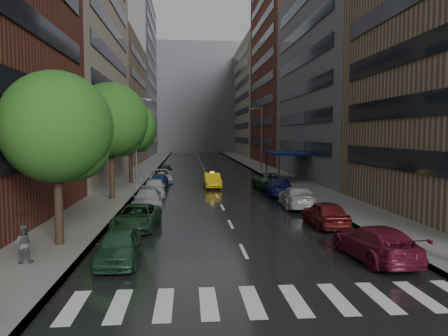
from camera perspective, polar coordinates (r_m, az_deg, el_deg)
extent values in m
plane|color=gray|center=(16.56, 4.41, -14.43)|extent=(220.00, 220.00, 0.00)
cube|color=black|center=(65.73, -2.58, -0.23)|extent=(14.00, 140.00, 0.01)
cube|color=gray|center=(65.99, -10.41, -0.22)|extent=(4.00, 140.00, 0.15)
cube|color=gray|center=(66.68, 5.17, -0.12)|extent=(4.00, 140.00, 0.15)
cube|color=silver|center=(14.91, -19.13, -16.79)|extent=(0.55, 2.80, 0.01)
cube|color=silver|center=(14.64, -13.57, -17.07)|extent=(0.55, 2.80, 0.01)
cube|color=silver|center=(14.50, -7.83, -17.20)|extent=(0.55, 2.80, 0.01)
cube|color=silver|center=(14.49, -2.04, -17.17)|extent=(0.55, 2.80, 0.01)
cube|color=silver|center=(14.62, 3.70, -16.98)|extent=(0.55, 2.80, 0.01)
cube|color=silver|center=(14.88, 9.27, -16.64)|extent=(0.55, 2.80, 0.01)
cube|color=silver|center=(15.27, 14.59, -16.17)|extent=(0.55, 2.80, 0.01)
cube|color=silver|center=(15.77, 19.58, -15.61)|extent=(0.55, 2.80, 0.01)
cube|color=silver|center=(16.37, 24.20, -14.99)|extent=(0.55, 2.80, 0.01)
cube|color=gray|center=(54.22, -18.79, 16.61)|extent=(8.00, 28.00, 34.00)
cube|color=#937A5B|center=(80.63, -13.83, 8.33)|extent=(8.00, 28.00, 22.00)
cube|color=slate|center=(111.01, -11.44, 11.41)|extent=(8.00, 32.00, 38.00)
cube|color=slate|center=(54.77, 14.19, 11.28)|extent=(8.00, 28.00, 24.00)
cube|color=maroon|center=(82.35, 7.76, 13.23)|extent=(8.00, 28.00, 36.00)
cube|color=gray|center=(111.19, 4.34, 8.88)|extent=(8.00, 32.00, 28.00)
cube|color=slate|center=(133.91, -3.75, 8.99)|extent=(40.00, 14.00, 32.00)
cylinder|color=#382619|center=(21.99, -20.81, -3.89)|extent=(0.40, 0.40, 4.55)
sphere|color=#1E5116|center=(21.78, -21.05, 5.03)|extent=(5.20, 5.20, 5.20)
cylinder|color=#382619|center=(36.16, -14.44, -0.07)|extent=(0.40, 0.40, 5.19)
sphere|color=#1E5116|center=(36.07, -14.56, 6.11)|extent=(5.93, 5.93, 5.93)
cylinder|color=#382619|center=(47.62, -12.11, 0.86)|extent=(0.40, 0.40, 4.92)
sphere|color=#1E5116|center=(47.54, -12.18, 5.29)|extent=(5.62, 5.62, 5.62)
imported|color=#DCB40B|center=(43.65, -1.56, -1.63)|extent=(1.70, 4.54, 1.48)
imported|color=#1C3F2A|center=(18.93, -13.55, -9.86)|extent=(1.77, 4.23, 1.43)
imported|color=#193822|center=(25.22, -11.31, -6.31)|extent=(2.64, 5.08, 1.37)
imported|color=#97979C|center=(31.85, -9.94, -3.99)|extent=(2.17, 5.01, 1.44)
imported|color=#A2A2A7|center=(37.80, -9.12, -2.54)|extent=(2.16, 4.79, 1.60)
imported|color=#0F2149|center=(43.63, -8.54, -1.68)|extent=(1.98, 4.44, 1.48)
imported|color=#B5B8BF|center=(48.64, -8.16, -1.03)|extent=(2.57, 5.45, 1.51)
imported|color=black|center=(56.03, -7.72, -0.30)|extent=(1.87, 4.49, 1.52)
imported|color=maroon|center=(19.87, 19.15, -9.21)|extent=(2.54, 5.30, 1.49)
imported|color=#5B1215|center=(26.03, 13.09, -5.82)|extent=(1.85, 4.51, 1.53)
imported|color=#ADADB3|center=(32.25, 9.51, -3.76)|extent=(2.59, 5.57, 1.57)
imported|color=#0E1143|center=(38.41, 7.16, -2.40)|extent=(2.78, 5.70, 1.60)
imported|color=#1B3D1E|center=(42.95, 5.87, -1.68)|extent=(2.84, 5.81, 1.59)
imported|color=#46454A|center=(19.62, -24.74, -8.99)|extent=(0.84, 0.70, 1.56)
imported|color=black|center=(19.44, -24.82, -6.50)|extent=(0.96, 0.98, 0.88)
cylinder|color=gray|center=(45.77, -11.43, 3.47)|extent=(0.18, 0.18, 9.00)
cube|color=gray|center=(45.76, -9.75, 8.76)|extent=(0.50, 0.22, 0.16)
cylinder|color=gray|center=(61.34, 4.91, 3.76)|extent=(0.18, 0.18, 9.00)
cube|color=gray|center=(61.22, 3.63, 7.70)|extent=(0.50, 0.22, 0.16)
cube|color=navy|center=(51.81, 8.07, 1.96)|extent=(4.00, 8.00, 0.25)
cylinder|color=black|center=(47.85, 7.20, -0.03)|extent=(0.12, 0.12, 3.00)
cylinder|color=black|center=(55.29, 5.56, 0.58)|extent=(0.12, 0.12, 3.00)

